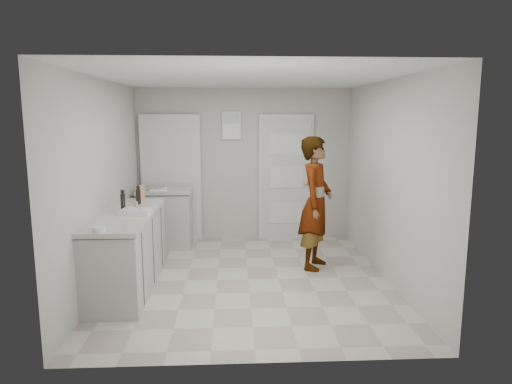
{
  "coord_description": "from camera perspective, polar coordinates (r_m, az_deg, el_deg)",
  "views": [
    {
      "loc": [
        -0.18,
        -5.54,
        2.06
      ],
      "look_at": [
        0.12,
        0.4,
        1.06
      ],
      "focal_mm": 32.0,
      "sensor_mm": 36.0,
      "label": 1
    }
  ],
  "objects": [
    {
      "name": "spice_jar",
      "position": [
        5.89,
        -14.78,
        -1.54
      ],
      "size": [
        0.05,
        0.05,
        0.07
      ],
      "primitive_type": "cylinder",
      "color": "tan",
      "rests_on": "main_counter"
    },
    {
      "name": "baking_dish",
      "position": [
        5.5,
        -14.76,
        -2.4
      ],
      "size": [
        0.36,
        0.27,
        0.06
      ],
      "rotation": [
        0.0,
        0.0,
        -0.11
      ],
      "color": "silver",
      "rests_on": "main_counter"
    },
    {
      "name": "main_counter",
      "position": [
        5.73,
        -15.72,
        -7.4
      ],
      "size": [
        0.64,
        1.96,
        0.93
      ],
      "color": "beige",
      "rests_on": "ground"
    },
    {
      "name": "papers",
      "position": [
        7.27,
        -12.1,
        0.38
      ],
      "size": [
        0.32,
        0.38,
        0.01
      ],
      "primitive_type": "cube",
      "rotation": [
        0.0,
        0.0,
        0.15
      ],
      "color": "white",
      "rests_on": "side_counter"
    },
    {
      "name": "egg_bowl",
      "position": [
        4.79,
        -19.07,
        -4.4
      ],
      "size": [
        0.13,
        0.13,
        0.05
      ],
      "color": "silver",
      "rests_on": "main_counter"
    },
    {
      "name": "oil_cruet_b",
      "position": [
        5.69,
        -16.29,
        -1.05
      ],
      "size": [
        0.06,
        0.06,
        0.27
      ],
      "color": "black",
      "rests_on": "main_counter"
    },
    {
      "name": "room_shell",
      "position": [
        7.56,
        -2.84,
        1.65
      ],
      "size": [
        4.0,
        4.0,
        4.0
      ],
      "color": "#B9B8AF",
      "rests_on": "ground"
    },
    {
      "name": "side_counter",
      "position": [
        7.35,
        -11.22,
        -3.47
      ],
      "size": [
        0.84,
        0.61,
        0.93
      ],
      "color": "beige",
      "rests_on": "ground"
    },
    {
      "name": "oil_cruet_a",
      "position": [
        6.1,
        -14.5,
        -0.38
      ],
      "size": [
        0.06,
        0.06,
        0.25
      ],
      "color": "black",
      "rests_on": "main_counter"
    },
    {
      "name": "cake_mix_box",
      "position": [
        6.4,
        -14.3,
        -0.08
      ],
      "size": [
        0.13,
        0.1,
        0.2
      ],
      "primitive_type": "cube",
      "rotation": [
        0.0,
        0.0,
        0.37
      ],
      "color": "#A68653",
      "rests_on": "main_counter"
    },
    {
      "name": "ground",
      "position": [
        5.91,
        -1.0,
        -10.85
      ],
      "size": [
        4.0,
        4.0,
        0.0
      ],
      "primitive_type": "plane",
      "color": "#A39989",
      "rests_on": "ground"
    },
    {
      "name": "person",
      "position": [
        6.2,
        7.48,
        -1.38
      ],
      "size": [
        0.65,
        0.77,
        1.79
      ],
      "primitive_type": "imported",
      "rotation": [
        0.0,
        0.0,
        1.16
      ],
      "color": "silver",
      "rests_on": "ground"
    }
  ]
}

